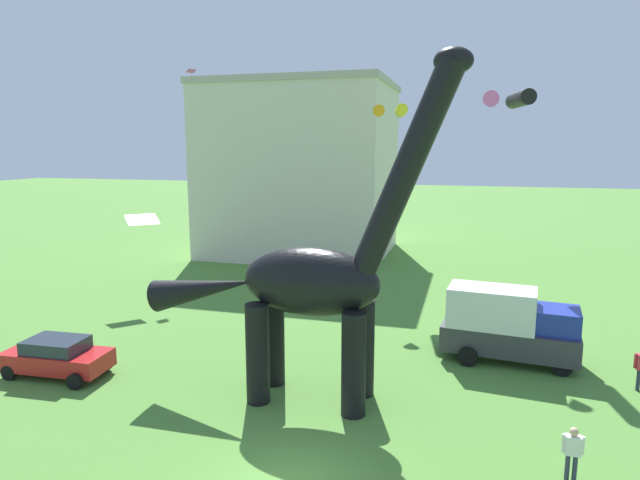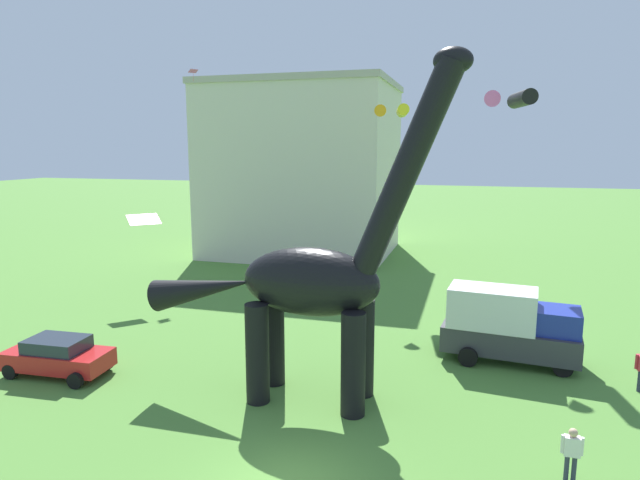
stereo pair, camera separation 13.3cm
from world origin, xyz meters
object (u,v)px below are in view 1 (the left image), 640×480
object	(u,v)px
person_vendor_side	(573,449)
kite_mid_center	(396,111)
parked_box_truck	(507,324)
dinosaur_sculpture	(309,282)
kite_high_right	(191,71)
kite_far_right	(142,219)
parked_sedan_left	(57,356)
kite_far_left	(514,99)

from	to	relation	value
person_vendor_side	kite_mid_center	xyz separation A→B (m)	(-7.64, 18.60, 10.36)
parked_box_truck	dinosaur_sculpture	bearing A→B (deg)	-135.70
kite_high_right	kite_mid_center	bearing A→B (deg)	-8.81
person_vendor_side	kite_far_right	world-z (taller)	kite_far_right
kite_mid_center	dinosaur_sculpture	bearing A→B (deg)	-92.90
kite_high_right	parked_box_truck	bearing A→B (deg)	-30.17
parked_box_truck	kite_far_right	size ratio (longest dim) A/B	2.68
kite_far_right	kite_mid_center	bearing A→B (deg)	24.46
parked_sedan_left	kite_mid_center	distance (m)	22.66
kite_far_right	kite_far_left	bearing A→B (deg)	6.60
person_vendor_side	kite_high_right	distance (m)	33.73
kite_far_left	kite_mid_center	bearing A→B (deg)	148.51
dinosaur_sculpture	person_vendor_side	bearing A→B (deg)	15.37
dinosaur_sculpture	kite_far_left	bearing A→B (deg)	92.26
parked_sedan_left	kite_high_right	size ratio (longest dim) A/B	5.22
kite_far_left	parked_box_truck	bearing A→B (deg)	-91.08
kite_mid_center	kite_far_right	distance (m)	16.56
kite_mid_center	kite_far_right	bearing A→B (deg)	-155.54
person_vendor_side	kite_high_right	bearing A→B (deg)	-47.55
kite_high_right	kite_far_left	distance (m)	22.65
kite_far_left	kite_far_right	bearing A→B (deg)	-173.40
dinosaur_sculpture	kite_far_left	distance (m)	15.59
dinosaur_sculpture	kite_far_left	xyz separation A→B (m)	(7.28, 11.81, 7.12)
kite_high_right	kite_far_left	xyz separation A→B (m)	(21.56, -6.31, -2.96)
kite_high_right	kite_far_right	world-z (taller)	kite_high_right
dinosaur_sculpture	kite_far_right	xyz separation A→B (m)	(-13.12, 9.45, 0.53)
kite_mid_center	kite_far_right	world-z (taller)	kite_mid_center
person_vendor_side	kite_far_left	size ratio (longest dim) A/B	0.54
kite_high_right	kite_far_right	distance (m)	12.95
kite_far_left	person_vendor_side	bearing A→B (deg)	-85.48
parked_sedan_left	person_vendor_side	size ratio (longest dim) A/B	2.73
parked_box_truck	kite_mid_center	world-z (taller)	kite_mid_center
person_vendor_side	kite_far_left	distance (m)	18.10
kite_high_right	kite_mid_center	size ratio (longest dim) A/B	0.32
parked_box_truck	kite_high_right	xyz separation A→B (m)	(-21.44, 12.46, 12.85)
parked_box_truck	person_vendor_side	bearing A→B (deg)	-75.42
parked_box_truck	kite_far_left	size ratio (longest dim) A/B	2.00
kite_far_left	kite_far_right	world-z (taller)	kite_far_left
parked_box_truck	kite_far_right	distance (m)	20.89
parked_sedan_left	dinosaur_sculpture	bearing A→B (deg)	1.51
kite_mid_center	kite_far_left	size ratio (longest dim) A/B	0.88
dinosaur_sculpture	parked_sedan_left	size ratio (longest dim) A/B	2.84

